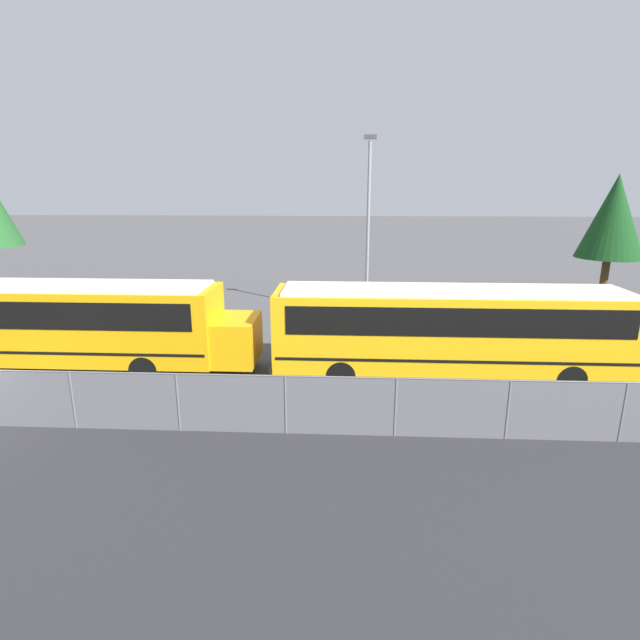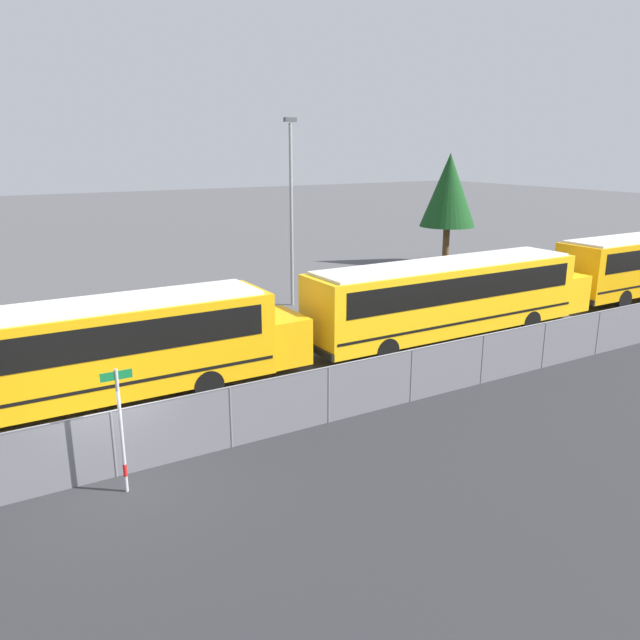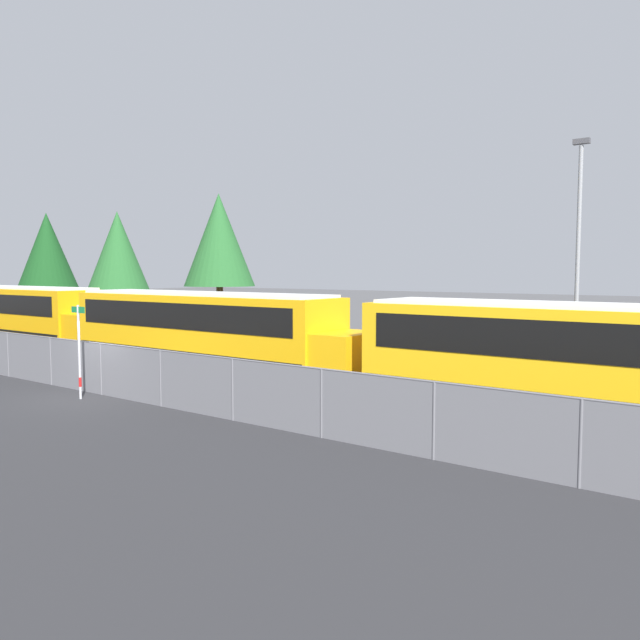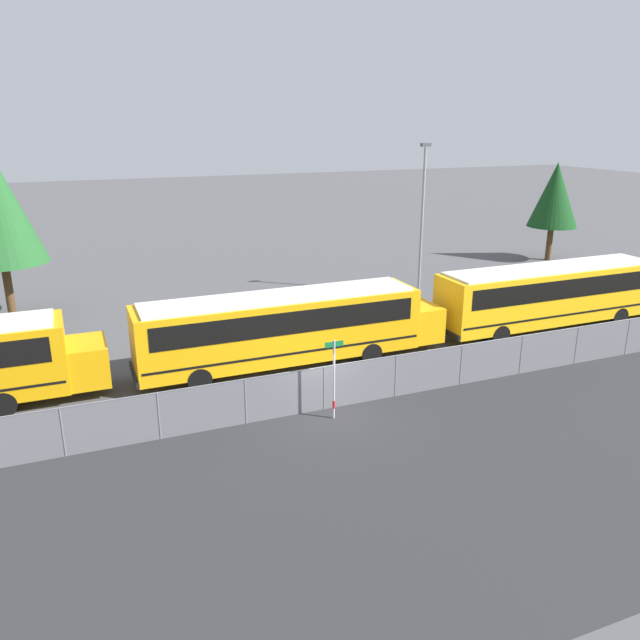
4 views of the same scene
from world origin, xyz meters
name	(u,v)px [view 3 (image 3 of 4)]	position (x,y,z in m)	size (l,w,h in m)	color
ground_plane	(102,395)	(0.00, 0.00, 0.00)	(200.00, 200.00, 0.00)	#4C4C4F
fence	(101,368)	(0.00, 0.00, 0.89)	(84.42, 0.07, 1.74)	#9EA0A5
school_bus_1	(19,312)	(-14.56, 5.01, 1.94)	(13.88, 2.59, 3.27)	orange
school_bus_2	(206,327)	(0.16, 4.54, 1.94)	(13.88, 2.59, 3.27)	#EDA80F
school_bus_3	(610,358)	(14.64, 4.42, 1.94)	(13.88, 2.59, 3.27)	yellow
street_sign	(79,349)	(0.05, -0.81, 1.60)	(0.70, 0.09, 3.02)	#B7B7BC
light_pole	(578,249)	(11.73, 12.82, 4.91)	(0.60, 0.24, 9.04)	gray
tree_0	(47,254)	(-34.42, 18.22, 5.63)	(5.52, 5.52, 9.22)	#51381E
tree_2	(118,254)	(-22.33, 16.86, 5.36)	(4.91, 4.91, 8.57)	#51381E
tree_3	(219,240)	(-11.42, 16.71, 6.08)	(4.60, 4.60, 9.09)	#51381E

